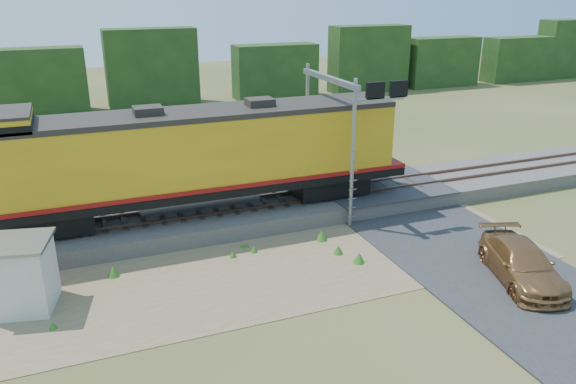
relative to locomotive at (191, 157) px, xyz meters
name	(u,v)px	position (x,y,z in m)	size (l,w,h in m)	color
ground	(311,266)	(3.77, -6.00, -3.72)	(140.00, 140.00, 0.00)	#475123
ballast	(265,209)	(3.77, 0.00, -3.32)	(70.00, 5.00, 0.80)	slate
rails	(265,201)	(3.77, 0.00, -2.84)	(70.00, 1.54, 0.16)	brown
dirt_shoulder	(264,268)	(1.77, -5.50, -3.71)	(26.00, 8.00, 0.03)	#8C7754
road	(435,233)	(10.77, -5.26, -3.64)	(7.00, 66.00, 0.86)	#38383A
tree_line_north	(160,75)	(3.77, 32.00, -0.65)	(130.00, 3.00, 6.50)	#1A3714
weed_clumps	(233,279)	(0.27, -5.90, -3.72)	(15.00, 6.20, 0.56)	#337020
locomotive	(191,157)	(0.00, 0.00, 0.00)	(21.72, 3.31, 5.60)	black
shed	(21,275)	(-7.66, -5.12, -2.33)	(2.77, 2.77, 2.76)	silver
signal_gantry	(341,109)	(7.73, -0.68, 1.86)	(2.97, 6.20, 7.49)	gray
car	(522,264)	(11.34, -10.36, -2.95)	(2.16, 5.32, 1.54)	#986738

